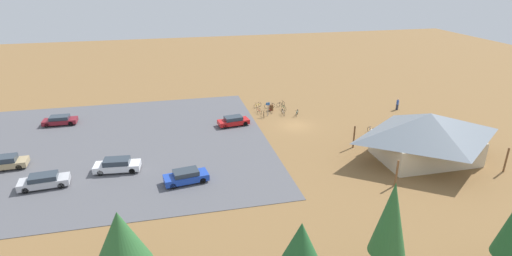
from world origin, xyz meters
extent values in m
plane|color=olive|center=(0.00, 0.00, 0.00)|extent=(160.00, 160.00, 0.00)
cube|color=#56565B|center=(26.98, 1.49, 0.03)|extent=(43.73, 34.08, 0.05)
cube|color=beige|center=(-11.06, 13.25, 1.41)|extent=(10.39, 6.88, 2.82)
pyramid|color=slate|center=(-11.06, 13.25, 4.18)|extent=(13.45, 9.94, 2.73)
cylinder|color=brown|center=(-17.56, 8.50, 1.41)|extent=(0.20, 0.20, 2.82)
cylinder|color=brown|center=(-4.57, 8.50, 1.41)|extent=(0.20, 0.20, 2.82)
cylinder|color=brown|center=(-17.56, 17.99, 1.41)|extent=(0.20, 0.20, 2.82)
cylinder|color=brown|center=(-4.57, 17.99, 1.41)|extent=(0.20, 0.20, 2.82)
cylinder|color=brown|center=(1.58, -6.99, 0.45)|extent=(0.60, 0.60, 0.90)
cylinder|color=#99999E|center=(2.76, -4.66, 1.10)|extent=(0.08, 0.08, 2.20)
cube|color=#1959B2|center=(2.76, -4.66, 1.90)|extent=(0.56, 0.04, 0.40)
cone|color=#235B2D|center=(10.31, 31.34, 4.84)|extent=(3.89, 3.89, 4.48)
cone|color=#2D6633|center=(3.24, 29.28, 4.92)|extent=(2.55, 2.55, 5.45)
cone|color=#2D6633|center=(20.89, 26.11, 3.93)|extent=(3.91, 3.91, 4.18)
torus|color=black|center=(2.03, -5.43, 0.37)|extent=(0.08, 0.73, 0.73)
torus|color=black|center=(2.08, -6.40, 0.37)|extent=(0.08, 0.73, 0.73)
cylinder|color=red|center=(2.05, -5.91, 0.49)|extent=(0.08, 0.90, 0.04)
cylinder|color=red|center=(2.05, -5.74, 0.59)|extent=(0.04, 0.04, 0.45)
cube|color=black|center=(2.05, -5.74, 0.82)|extent=(0.09, 0.20, 0.05)
cylinder|color=red|center=(2.07, -6.30, 0.63)|extent=(0.04, 0.04, 0.53)
cylinder|color=black|center=(2.07, -6.30, 0.89)|extent=(0.48, 0.06, 0.03)
torus|color=black|center=(2.87, -9.13, 0.33)|extent=(0.56, 0.40, 0.65)
torus|color=black|center=(3.76, -8.53, 0.33)|extent=(0.56, 0.40, 0.65)
cylinder|color=yellow|center=(3.31, -8.83, 0.43)|extent=(0.83, 0.58, 0.04)
cylinder|color=yellow|center=(3.16, -8.94, 0.54)|extent=(0.04, 0.04, 0.43)
cube|color=black|center=(3.16, -8.94, 0.76)|extent=(0.21, 0.18, 0.05)
cylinder|color=yellow|center=(3.67, -8.59, 0.57)|extent=(0.04, 0.04, 0.49)
cylinder|color=black|center=(3.67, -8.59, 0.81)|extent=(0.30, 0.42, 0.03)
torus|color=black|center=(-1.80, -4.36, 0.37)|extent=(0.40, 0.67, 0.74)
torus|color=black|center=(-1.28, -3.44, 0.37)|extent=(0.40, 0.67, 0.74)
cylinder|color=#197A7F|center=(-1.54, -3.90, 0.49)|extent=(0.50, 0.86, 0.04)
cylinder|color=#197A7F|center=(-1.63, -4.06, 0.61)|extent=(0.04, 0.04, 0.47)
cube|color=black|center=(-1.63, -4.06, 0.84)|extent=(0.17, 0.21, 0.05)
cylinder|color=#197A7F|center=(-1.33, -3.53, 0.63)|extent=(0.04, 0.04, 0.51)
cylinder|color=black|center=(-1.33, -3.53, 0.88)|extent=(0.43, 0.26, 0.03)
torus|color=black|center=(-0.37, -6.11, 0.37)|extent=(0.12, 0.74, 0.74)
torus|color=black|center=(-0.26, -7.14, 0.37)|extent=(0.12, 0.74, 0.74)
cylinder|color=#1E7F38|center=(-0.32, -6.63, 0.49)|extent=(0.14, 0.95, 0.04)
cylinder|color=#1E7F38|center=(-0.34, -6.44, 0.59)|extent=(0.04, 0.04, 0.43)
cube|color=black|center=(-0.34, -6.44, 0.80)|extent=(0.10, 0.21, 0.05)
cylinder|color=#1E7F38|center=(-0.27, -7.04, 0.62)|extent=(0.04, 0.04, 0.49)
cylinder|color=black|center=(-0.27, -7.04, 0.86)|extent=(0.48, 0.09, 0.03)
torus|color=black|center=(2.04, -8.10, 0.36)|extent=(0.71, 0.07, 0.71)
torus|color=black|center=(1.04, -8.15, 0.36)|extent=(0.71, 0.07, 0.71)
cylinder|color=#722D9E|center=(1.54, -8.12, 0.47)|extent=(0.93, 0.08, 0.04)
cylinder|color=#722D9E|center=(1.72, -8.12, 0.55)|extent=(0.04, 0.04, 0.38)
cube|color=black|center=(1.72, -8.12, 0.74)|extent=(0.20, 0.09, 0.05)
cylinder|color=#722D9E|center=(1.14, -8.14, 0.57)|extent=(0.04, 0.04, 0.42)
cylinder|color=black|center=(1.14, -8.14, 0.78)|extent=(0.05, 0.48, 0.03)
torus|color=black|center=(0.08, -8.29, 0.35)|extent=(0.67, 0.28, 0.70)
torus|color=black|center=(-0.81, -8.62, 0.35)|extent=(0.67, 0.28, 0.70)
cylinder|color=black|center=(-0.37, -8.45, 0.46)|extent=(0.83, 0.34, 0.04)
cylinder|color=black|center=(-0.21, -8.39, 0.53)|extent=(0.04, 0.04, 0.36)
cube|color=black|center=(-0.21, -8.39, 0.71)|extent=(0.22, 0.15, 0.05)
cylinder|color=black|center=(-0.72, -8.59, 0.59)|extent=(0.04, 0.04, 0.48)
cylinder|color=black|center=(-0.72, -8.59, 0.83)|extent=(0.20, 0.46, 0.03)
torus|color=black|center=(0.44, -5.05, 0.36)|extent=(0.05, 0.71, 0.71)
torus|color=black|center=(0.43, -4.08, 0.36)|extent=(0.05, 0.71, 0.71)
cylinder|color=#B7B7BC|center=(0.44, -4.56, 0.47)|extent=(0.04, 0.89, 0.04)
cylinder|color=#B7B7BC|center=(0.44, -4.74, 0.57)|extent=(0.04, 0.04, 0.42)
cube|color=black|center=(0.44, -4.74, 0.78)|extent=(0.08, 0.20, 0.05)
cylinder|color=#B7B7BC|center=(0.43, -4.17, 0.60)|extent=(0.04, 0.04, 0.49)
cylinder|color=black|center=(0.43, -4.17, 0.84)|extent=(0.48, 0.04, 0.03)
torus|color=black|center=(3.54, -3.90, 0.36)|extent=(0.19, 0.71, 0.72)
torus|color=black|center=(3.31, -4.97, 0.36)|extent=(0.19, 0.71, 0.72)
cylinder|color=orange|center=(3.42, -4.43, 0.48)|extent=(0.25, 0.99, 0.04)
cylinder|color=orange|center=(3.47, -4.24, 0.55)|extent=(0.04, 0.04, 0.39)
cube|color=black|center=(3.47, -4.24, 0.75)|extent=(0.12, 0.21, 0.05)
cylinder|color=orange|center=(3.33, -4.86, 0.57)|extent=(0.04, 0.04, 0.43)
cylinder|color=black|center=(3.33, -4.86, 0.79)|extent=(0.48, 0.13, 0.03)
torus|color=black|center=(-9.07, 5.47, 0.36)|extent=(0.21, 0.72, 0.73)
torus|color=black|center=(-8.83, 4.49, 0.36)|extent=(0.21, 0.72, 0.73)
cylinder|color=#2347B7|center=(-8.95, 4.98, 0.48)|extent=(0.25, 0.92, 0.04)
cylinder|color=#2347B7|center=(-8.99, 5.16, 0.58)|extent=(0.04, 0.04, 0.43)
cube|color=black|center=(-8.99, 5.16, 0.79)|extent=(0.12, 0.21, 0.05)
cylinder|color=#2347B7|center=(-8.85, 4.59, 0.60)|extent=(0.04, 0.04, 0.47)
cylinder|color=black|center=(-8.85, 4.59, 0.84)|extent=(0.47, 0.14, 0.03)
torus|color=black|center=(3.59, -5.67, 0.34)|extent=(0.19, 0.66, 0.67)
torus|color=black|center=(3.82, -6.70, 0.34)|extent=(0.19, 0.66, 0.67)
cylinder|color=red|center=(3.71, -6.18, 0.45)|extent=(0.25, 0.95, 0.04)
cylinder|color=red|center=(3.67, -6.00, 0.54)|extent=(0.04, 0.04, 0.41)
cube|color=black|center=(3.67, -6.00, 0.74)|extent=(0.12, 0.21, 0.05)
cylinder|color=red|center=(3.80, -6.59, 0.57)|extent=(0.04, 0.04, 0.46)
cylinder|color=black|center=(3.80, -6.59, 0.80)|extent=(0.48, 0.14, 0.03)
cube|color=white|center=(22.94, 8.44, 0.61)|extent=(4.92, 2.30, 0.68)
cube|color=#2D3842|center=(22.94, 8.44, 1.21)|extent=(2.81, 1.88, 0.54)
cylinder|color=black|center=(24.63, 9.11, 0.37)|extent=(0.66, 0.28, 0.64)
cylinder|color=black|center=(24.47, 7.48, 0.37)|extent=(0.66, 0.28, 0.64)
cylinder|color=black|center=(21.40, 9.41, 0.37)|extent=(0.66, 0.28, 0.64)
cylinder|color=black|center=(21.24, 7.78, 0.37)|extent=(0.66, 0.28, 0.64)
cube|color=#1E42B2|center=(15.90, 12.62, 0.60)|extent=(4.66, 2.46, 0.67)
cube|color=#2D3842|center=(15.90, 12.62, 1.17)|extent=(2.70, 1.96, 0.48)
cylinder|color=black|center=(17.28, 13.63, 0.37)|extent=(0.67, 0.31, 0.64)
cylinder|color=black|center=(17.52, 12.04, 0.37)|extent=(0.67, 0.31, 0.64)
cylinder|color=black|center=(14.29, 13.19, 0.37)|extent=(0.67, 0.31, 0.64)
cylinder|color=black|center=(14.53, 11.60, 0.37)|extent=(0.67, 0.31, 0.64)
cube|color=tan|center=(34.99, 4.99, 0.59)|extent=(4.71, 2.11, 0.63)
cube|color=#2D3842|center=(34.99, 4.99, 1.18)|extent=(2.67, 1.79, 0.56)
cylinder|color=black|center=(33.38, 5.75, 0.37)|extent=(0.65, 0.25, 0.64)
cylinder|color=black|center=(33.46, 4.08, 0.37)|extent=(0.65, 0.25, 0.64)
cube|color=#BCBCC1|center=(29.75, 10.29, 0.60)|extent=(4.81, 2.24, 0.66)
cube|color=#2D3842|center=(29.75, 10.29, 1.16)|extent=(2.74, 1.84, 0.47)
cylinder|color=black|center=(31.26, 11.24, 0.37)|extent=(0.66, 0.27, 0.64)
cylinder|color=black|center=(31.40, 9.62, 0.37)|extent=(0.66, 0.27, 0.64)
cylinder|color=black|center=(28.10, 10.97, 0.37)|extent=(0.66, 0.27, 0.64)
cylinder|color=black|center=(28.24, 9.34, 0.37)|extent=(0.66, 0.27, 0.64)
cube|color=red|center=(8.39, -1.99, 0.56)|extent=(4.47, 2.36, 0.59)
cube|color=#2D3842|center=(8.39, -1.99, 1.10)|extent=(2.58, 1.89, 0.49)
cylinder|color=black|center=(9.72, -1.02, 0.37)|extent=(0.66, 0.31, 0.64)
cylinder|color=black|center=(9.93, -2.56, 0.37)|extent=(0.66, 0.31, 0.64)
cylinder|color=black|center=(6.85, -1.42, 0.37)|extent=(0.66, 0.31, 0.64)
cylinder|color=black|center=(7.07, -2.97, 0.37)|extent=(0.66, 0.31, 0.64)
cube|color=maroon|center=(31.90, -7.82, 0.56)|extent=(4.46, 1.95, 0.57)
cube|color=#2D3842|center=(31.90, -7.82, 1.08)|extent=(2.50, 1.70, 0.47)
cylinder|color=black|center=(33.42, -7.00, 0.37)|extent=(0.64, 0.23, 0.64)
cylinder|color=black|center=(33.40, -8.67, 0.37)|extent=(0.64, 0.23, 0.64)
cylinder|color=black|center=(30.41, -6.96, 0.37)|extent=(0.64, 0.23, 0.64)
cylinder|color=black|center=(30.38, -8.63, 0.37)|extent=(0.64, 0.23, 0.64)
cube|color=#2D3347|center=(-17.44, -2.87, 0.43)|extent=(0.39, 0.40, 0.85)
cylinder|color=blue|center=(-17.44, -2.87, 1.19)|extent=(0.36, 0.36, 0.68)
sphere|color=tan|center=(-17.44, -2.87, 1.65)|extent=(0.24, 0.24, 0.24)
camera|label=1|loc=(17.16, 49.18, 20.45)|focal=28.09mm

